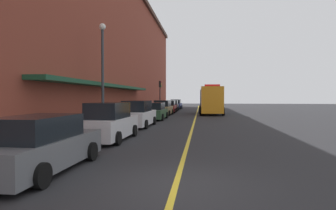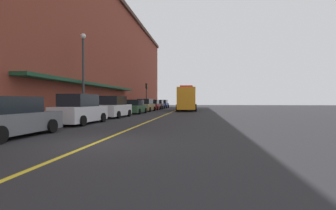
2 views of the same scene
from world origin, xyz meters
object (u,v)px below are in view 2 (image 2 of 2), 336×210
at_px(parked_car_1, 80,110).
at_px(traffic_light_near, 146,91).
at_px(parked_car_7, 163,104).
at_px(parked_car_3, 135,107).
at_px(parked_car_5, 153,105).
at_px(parked_car_4, 146,106).
at_px(street_lamp_left, 83,66).
at_px(parked_car_2, 114,107).
at_px(utility_truck, 187,99).
at_px(parked_car_6, 158,105).
at_px(parking_meter_2, 111,105).
at_px(parking_meter_0, 77,107).
at_px(parked_car_0, 8,118).
at_px(parking_meter_1, 133,104).

relative_size(parked_car_1, traffic_light_near, 1.09).
height_order(parked_car_7, traffic_light_near, traffic_light_near).
distance_m(parked_car_3, parked_car_5, 11.59).
height_order(parked_car_1, parked_car_4, parked_car_1).
bearing_deg(street_lamp_left, parked_car_4, 82.15).
bearing_deg(street_lamp_left, parked_car_3, 76.18).
relative_size(parked_car_2, parked_car_3, 1.04).
height_order(parked_car_2, utility_truck, utility_truck).
relative_size(utility_truck, street_lamp_left, 1.27).
xyz_separation_m(parked_car_2, parked_car_7, (0.15, 29.27, -0.09)).
bearing_deg(utility_truck, parked_car_1, -15.91).
relative_size(parked_car_6, parking_meter_2, 3.69).
bearing_deg(parked_car_6, parked_car_3, 178.84).
xyz_separation_m(parking_meter_0, parking_meter_2, (0.00, 7.17, 0.00)).
relative_size(parked_car_1, parking_meter_0, 3.53).
xyz_separation_m(parked_car_0, parked_car_7, (0.16, 41.72, 0.01)).
bearing_deg(parking_meter_0, utility_truck, 70.34).
bearing_deg(parked_car_4, parking_meter_2, 173.82).
bearing_deg(parked_car_7, parked_car_2, -179.98).
bearing_deg(parking_meter_1, parked_car_6, 83.53).
distance_m(parked_car_4, parking_meter_2, 9.95).
bearing_deg(parked_car_3, parked_car_4, 1.35).
distance_m(parked_car_7, traffic_light_near, 10.11).
xyz_separation_m(parked_car_3, parked_car_5, (0.00, 11.59, 0.02)).
xyz_separation_m(parked_car_6, street_lamp_left, (-2.00, -25.63, 3.63)).
relative_size(parked_car_5, parked_car_6, 0.89).
distance_m(parked_car_1, parked_car_4, 19.13).
height_order(parked_car_7, parking_meter_0, parked_car_7).
distance_m(parked_car_4, street_lamp_left, 15.29).
xyz_separation_m(parked_car_1, parking_meter_0, (-1.35, 2.12, 0.17)).
bearing_deg(utility_truck, traffic_light_near, -120.44).
bearing_deg(parking_meter_0, parked_car_3, 82.13).
height_order(parked_car_2, parking_meter_1, parked_car_2).
distance_m(parked_car_2, utility_truck, 16.66).
height_order(parked_car_7, parking_meter_1, parked_car_7).
bearing_deg(parked_car_2, parked_car_6, 0.84).
relative_size(parked_car_7, utility_truck, 0.55).
bearing_deg(parked_car_6, parked_car_1, 178.46).
bearing_deg(parked_car_0, traffic_light_near, 2.98).
bearing_deg(parking_meter_0, parked_car_6, 87.12).
relative_size(parked_car_4, street_lamp_left, 0.66).
bearing_deg(utility_truck, parked_car_3, -32.86).
bearing_deg(traffic_light_near, parked_car_7, 81.78).
bearing_deg(parked_car_5, parking_meter_0, 175.70).
height_order(parked_car_2, parked_car_7, parked_car_2).
height_order(parked_car_4, parked_car_6, parked_car_4).
xyz_separation_m(parked_car_4, parked_car_5, (0.06, 5.35, -0.04)).
bearing_deg(parked_car_5, traffic_light_near, 43.41).
height_order(parked_car_4, street_lamp_left, street_lamp_left).
bearing_deg(traffic_light_near, parked_car_2, -86.31).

